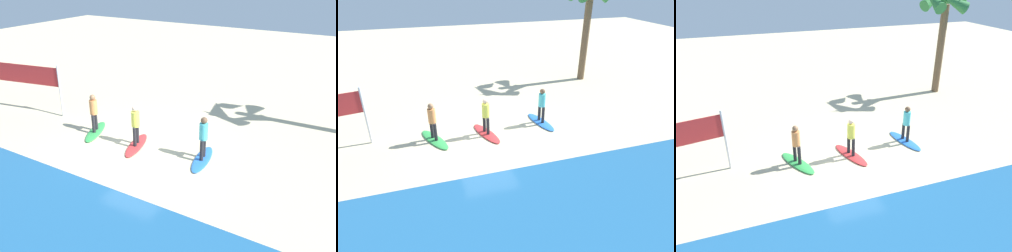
# 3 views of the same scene
# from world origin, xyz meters

# --- Properties ---
(ground_plane) EXTENTS (60.00, 60.00, 0.00)m
(ground_plane) POSITION_xyz_m (0.00, 0.00, 0.00)
(ground_plane) COLOR beige
(surfboard_blue) EXTENTS (0.91, 2.17, 0.09)m
(surfboard_blue) POSITION_xyz_m (-2.76, -0.24, 0.04)
(surfboard_blue) COLOR blue
(surfboard_blue) RESTS_ON ground
(surfer_blue) EXTENTS (0.32, 0.46, 1.64)m
(surfer_blue) POSITION_xyz_m (-2.76, -0.24, 1.04)
(surfer_blue) COLOR #232328
(surfer_blue) RESTS_ON surfboard_blue
(surfboard_red) EXTENTS (1.12, 2.17, 0.09)m
(surfboard_red) POSITION_xyz_m (0.01, 0.07, 0.04)
(surfboard_red) COLOR red
(surfboard_red) RESTS_ON ground
(surfer_red) EXTENTS (0.32, 0.45, 1.64)m
(surfer_red) POSITION_xyz_m (0.01, 0.07, 1.04)
(surfer_red) COLOR #232328
(surfer_red) RESTS_ON surfboard_red
(surfboard_green) EXTENTS (1.33, 2.15, 0.09)m
(surfboard_green) POSITION_xyz_m (2.27, -0.06, 0.04)
(surfboard_green) COLOR green
(surfboard_green) RESTS_ON ground
(surfer_green) EXTENTS (0.32, 0.44, 1.64)m
(surfer_green) POSITION_xyz_m (2.27, -0.06, 1.04)
(surfer_green) COLOR #232328
(surfer_green) RESTS_ON surfboard_green
(palm_tree) EXTENTS (2.88, 3.03, 6.24)m
(palm_tree) POSITION_xyz_m (-7.96, -5.54, 5.00)
(palm_tree) COLOR brown
(palm_tree) RESTS_ON ground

